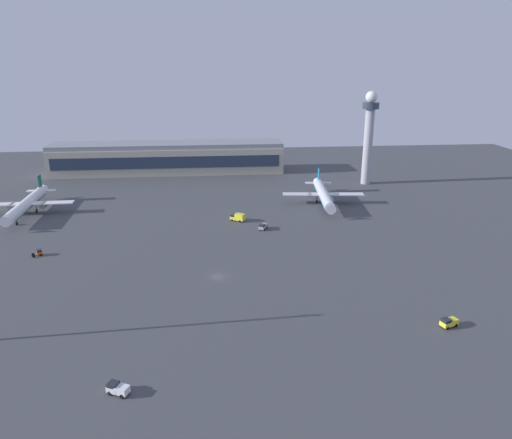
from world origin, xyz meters
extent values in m
plane|color=#424449|center=(0.00, 0.00, 0.00)|extent=(416.00, 416.00, 0.00)
cube|color=#B2AD99|center=(-24.43, 136.58, 7.00)|extent=(125.10, 22.00, 14.00)
cube|color=#263347|center=(-24.43, 125.38, 7.70)|extent=(120.10, 0.40, 6.16)
cube|color=gray|center=(-24.43, 136.58, 15.20)|extent=(125.10, 19.80, 2.40)
cylinder|color=#A8A8B2|center=(76.17, 101.50, 18.49)|extent=(4.40, 4.40, 36.98)
cylinder|color=#2D3847|center=(76.17, 101.50, 38.48)|extent=(8.00, 8.00, 3.00)
sphere|color=silver|center=(76.17, 101.50, 42.50)|extent=(5.60, 5.60, 5.60)
cylinder|color=white|center=(-75.12, 64.95, 4.57)|extent=(5.28, 40.19, 4.23)
cone|color=white|center=(-74.55, 43.58, 4.57)|extent=(4.09, 2.78, 4.02)
cone|color=white|center=(-75.69, 86.55, 4.57)|extent=(3.89, 3.22, 3.81)
cube|color=white|center=(-75.15, 66.06, 4.34)|extent=(35.74, 5.39, 0.39)
cube|color=white|center=(-75.63, 84.43, 4.79)|extent=(12.32, 2.99, 0.39)
cube|color=#146B4C|center=(-75.62, 84.10, 8.19)|extent=(0.43, 3.57, 7.24)
cylinder|color=slate|center=(-69.02, 66.22, 3.56)|extent=(2.55, 4.07, 2.45)
cylinder|color=slate|center=(-81.27, 65.90, 3.56)|extent=(2.55, 4.07, 2.45)
cube|color=#146B4C|center=(-75.12, 64.95, 3.40)|extent=(4.78, 36.97, 0.40)
cylinder|color=#333338|center=(-74.78, 52.13, 2.59)|extent=(0.31, 0.31, 3.95)
cylinder|color=black|center=(-74.78, 52.13, 0.61)|extent=(0.48, 1.24, 1.22)
cylinder|color=#333338|center=(-72.74, 67.80, 2.59)|extent=(0.31, 0.31, 3.95)
cylinder|color=black|center=(-72.74, 67.80, 0.61)|extent=(0.48, 1.24, 1.22)
cylinder|color=#333338|center=(-77.64, 67.67, 2.59)|extent=(0.31, 0.31, 3.95)
cylinder|color=black|center=(-77.64, 67.67, 0.61)|extent=(0.48, 1.24, 1.22)
cylinder|color=silver|center=(46.78, 67.84, 4.46)|extent=(7.92, 39.38, 4.13)
cone|color=silver|center=(44.75, 47.05, 4.46)|extent=(4.16, 2.98, 3.93)
cone|color=silver|center=(48.83, 88.85, 4.46)|extent=(4.00, 3.39, 3.72)
cube|color=silver|center=(46.88, 68.92, 4.24)|extent=(35.07, 7.71, 0.38)
cube|color=silver|center=(48.63, 86.79, 4.68)|extent=(12.16, 3.76, 0.38)
cube|color=#1984B2|center=(48.60, 86.46, 8.00)|extent=(0.66, 3.50, 7.07)
cylinder|color=slate|center=(52.84, 68.34, 3.48)|extent=(2.76, 4.13, 2.39)
cylinder|color=slate|center=(40.93, 69.50, 3.48)|extent=(2.76, 4.13, 2.39)
cube|color=#1984B2|center=(46.78, 67.84, 3.32)|extent=(7.20, 36.22, 0.39)
cylinder|color=#333338|center=(45.56, 55.37, 2.53)|extent=(0.30, 0.30, 3.86)
cylinder|color=black|center=(45.56, 55.37, 0.60)|extent=(0.55, 1.23, 1.20)
cylinder|color=#333338|center=(49.42, 70.32, 2.53)|extent=(0.30, 0.30, 3.86)
cylinder|color=black|center=(49.42, 70.32, 0.60)|extent=(0.55, 1.23, 1.20)
cylinder|color=#333338|center=(44.66, 70.78, 2.53)|extent=(0.30, 0.30, 3.86)
cylinder|color=black|center=(44.66, 70.78, 0.60)|extent=(0.55, 1.23, 1.20)
cube|color=gray|center=(16.94, 37.72, 1.00)|extent=(2.78, 2.82, 1.10)
cube|color=#1E232D|center=(16.94, 37.72, 1.90)|extent=(2.52, 2.52, 0.70)
cube|color=gray|center=(17.88, 39.36, 1.15)|extent=(2.86, 3.04, 1.40)
cylinder|color=black|center=(17.53, 37.04, 0.45)|extent=(0.71, 0.93, 0.90)
cylinder|color=black|center=(16.06, 37.89, 0.45)|extent=(0.71, 0.93, 0.90)
cylinder|color=black|center=(18.87, 39.37, 0.45)|extent=(0.71, 0.93, 0.90)
cylinder|color=black|center=(17.40, 40.22, 0.45)|extent=(0.71, 0.93, 0.90)
cube|color=white|center=(-20.22, -48.34, 1.00)|extent=(2.76, 2.71, 1.10)
cube|color=#1E232D|center=(-20.22, -48.34, 1.90)|extent=(2.46, 2.46, 0.70)
cube|color=white|center=(-18.51, -49.16, 1.15)|extent=(2.99, 2.77, 1.40)
cylinder|color=black|center=(-20.85, -48.98, 0.45)|extent=(0.94, 0.66, 0.90)
cylinder|color=black|center=(-20.12, -47.45, 0.45)|extent=(0.94, 0.66, 0.90)
cylinder|color=black|center=(-18.42, -50.14, 0.45)|extent=(0.94, 0.66, 0.90)
cylinder|color=black|center=(-17.69, -48.61, 0.45)|extent=(0.94, 0.66, 0.90)
cube|color=#D85919|center=(-56.32, 20.95, 0.90)|extent=(2.23, 2.32, 0.90)
cube|color=#1E232D|center=(-56.32, 20.95, 1.70)|extent=(2.00, 2.11, 0.70)
cylinder|color=black|center=(-56.46, 21.72, 0.45)|extent=(0.94, 0.67, 0.90)
cylinder|color=black|center=(-55.79, 20.38, 0.45)|extent=(0.94, 0.67, 0.90)
cylinder|color=black|center=(-58.29, 20.81, 0.45)|extent=(0.94, 0.67, 0.90)
cylinder|color=black|center=(-57.62, 19.47, 0.45)|extent=(0.94, 0.67, 0.90)
cube|color=yellow|center=(52.53, -32.41, 1.00)|extent=(2.63, 2.57, 1.10)
cube|color=#1E232D|center=(52.53, -32.41, 1.90)|extent=(2.34, 2.34, 0.70)
cube|color=yellow|center=(54.32, -31.80, 1.15)|extent=(2.89, 2.59, 1.40)
cylinder|color=black|center=(52.52, -33.31, 0.45)|extent=(0.95, 0.57, 0.90)
cylinder|color=black|center=(51.98, -31.70, 0.45)|extent=(0.95, 0.57, 0.90)
cylinder|color=black|center=(55.07, -32.44, 0.45)|extent=(0.95, 0.57, 0.90)
cylinder|color=black|center=(54.52, -30.83, 0.45)|extent=(0.95, 0.57, 0.90)
cube|color=yellow|center=(7.43, 49.85, 1.05)|extent=(3.62, 3.52, 1.20)
cube|color=#1E232D|center=(7.43, 49.85, 2.00)|extent=(3.24, 3.18, 0.70)
cube|color=yellow|center=(9.49, 48.48, 1.75)|extent=(4.27, 3.91, 2.60)
cylinder|color=black|center=(6.53, 49.19, 0.45)|extent=(0.92, 0.75, 0.90)
cylinder|color=black|center=(7.70, 50.94, 0.45)|extent=(0.92, 0.75, 0.90)
cylinder|color=black|center=(9.46, 47.24, 0.45)|extent=(0.92, 0.75, 0.90)
cylinder|color=black|center=(10.63, 48.98, 0.45)|extent=(0.92, 0.75, 0.90)
camera|label=1|loc=(-0.61, -124.05, 59.28)|focal=33.14mm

